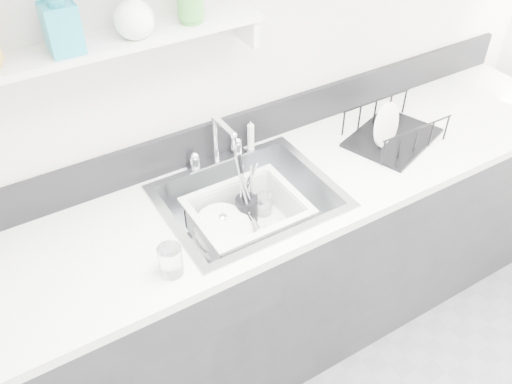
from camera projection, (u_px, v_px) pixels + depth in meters
room_shell at (470, 124)px, 0.99m from camera, size 3.50×3.00×2.60m
counter_run at (250, 279)px, 2.30m from camera, size 3.20×0.62×0.92m
backsplash at (211, 140)px, 2.15m from camera, size 3.20×0.02×0.16m
sink at (249, 215)px, 2.07m from camera, size 0.64×0.52×0.20m
faucet at (217, 151)px, 2.13m from camera, size 0.26×0.18×0.23m
side_sprayer at (251, 136)px, 2.19m from camera, size 0.03×0.03×0.14m
wall_shelf at (109, 46)px, 1.64m from camera, size 1.00×0.16×0.12m
wash_tub at (247, 220)px, 2.04m from camera, size 0.51×0.46×0.16m
plate_stack at (226, 234)px, 2.04m from camera, size 0.27×0.26×0.11m
utensil_cup at (246, 208)px, 2.10m from camera, size 0.09×0.09×0.29m
ladle at (238, 221)px, 2.08m from camera, size 0.27×0.15×0.07m
tumbler_in_tub at (264, 204)px, 2.14m from camera, size 0.08×0.08×0.09m
tumbler_counter at (171, 261)px, 1.69m from camera, size 0.08×0.08×0.11m
dish_rack at (395, 126)px, 2.26m from camera, size 0.45×0.40×0.13m
bowl_small at (278, 229)px, 2.08m from camera, size 0.13×0.13×0.03m
soap_bottle_b at (59, 16)px, 1.50m from camera, size 0.10×0.10×0.21m
soap_bottle_c at (133, 11)px, 1.59m from camera, size 0.13×0.13×0.16m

